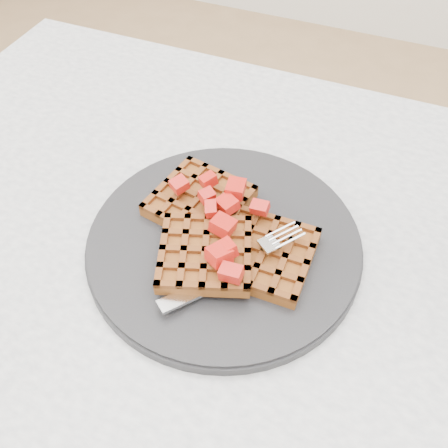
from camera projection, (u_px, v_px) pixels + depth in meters
name	position (u px, v px, depth m)	size (l,w,h in m)	color
table	(286.00, 346.00, 0.61)	(1.20, 0.80, 0.75)	silver
plate	(224.00, 242.00, 0.56)	(0.31, 0.31, 0.02)	black
waffles	(223.00, 234.00, 0.55)	(0.20, 0.19, 0.03)	brown
strawberry_pile	(224.00, 215.00, 0.53)	(0.15, 0.15, 0.02)	#A60300
fork	(243.00, 268.00, 0.52)	(0.02, 0.18, 0.02)	silver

